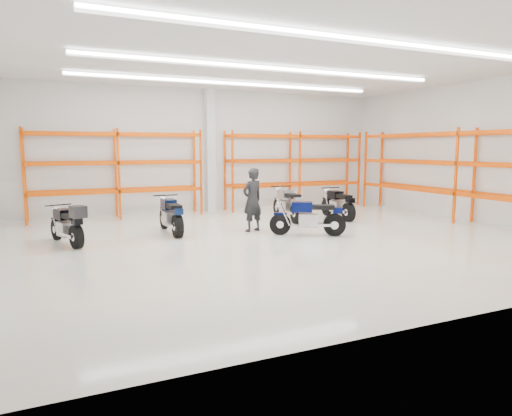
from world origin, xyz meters
name	(u,v)px	position (x,y,z in m)	size (l,w,h in m)	color
ground	(282,239)	(0.00, 0.00, 0.00)	(14.00, 14.00, 0.00)	silver
room_shell	(283,111)	(0.00, 0.03, 3.28)	(14.02, 12.02, 4.51)	white
motorcycle_main	(311,218)	(0.92, 0.11, 0.47)	(1.86, 1.16, 1.01)	black
motorcycle_back_a	(68,225)	(-5.12, 1.46, 0.49)	(0.91, 1.97, 1.03)	black
motorcycle_back_b	(171,216)	(-2.46, 1.93, 0.48)	(0.70, 2.10, 1.03)	black
motorcycle_back_c	(288,205)	(1.59, 2.64, 0.51)	(0.74, 2.23, 1.10)	black
motorcycle_back_d	(339,205)	(3.31, 2.27, 0.48)	(0.69, 2.07, 1.02)	black
standing_man	(252,200)	(-0.27, 1.33, 0.90)	(0.66, 0.43, 1.80)	black
structural_column	(210,151)	(0.00, 5.82, 2.25)	(0.32, 0.32, 4.50)	white
pallet_racking_back_left	(117,165)	(-3.40, 5.48, 1.79)	(5.67, 0.87, 3.00)	#F64809
pallet_racking_back_right	(295,163)	(3.40, 5.48, 1.79)	(5.67, 0.87, 3.00)	#F64809
pallet_racking_side	(466,165)	(6.48, 0.00, 1.81)	(0.87, 9.07, 3.00)	#F64809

